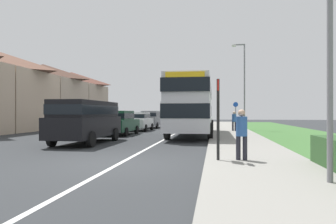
# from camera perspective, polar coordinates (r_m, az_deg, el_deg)

# --- Properties ---
(ground_plane) EXTENTS (120.00, 120.00, 0.00)m
(ground_plane) POSITION_cam_1_polar(r_m,az_deg,el_deg) (9.51, -9.21, -9.61)
(ground_plane) COLOR #2D3033
(lane_marking_centre) EXTENTS (0.14, 60.00, 0.01)m
(lane_marking_centre) POSITION_cam_1_polar(r_m,az_deg,el_deg) (17.24, -0.97, -5.32)
(lane_marking_centre) COLOR silver
(lane_marking_centre) RESTS_ON ground_plane
(pavement_near_side) EXTENTS (3.20, 68.00, 0.12)m
(pavement_near_side) POSITION_cam_1_polar(r_m,az_deg,el_deg) (15.06, 13.74, -5.86)
(pavement_near_side) COLOR gray
(pavement_near_side) RESTS_ON ground_plane
(double_decker_bus) EXTENTS (2.80, 10.13, 3.70)m
(double_decker_bus) POSITION_cam_1_polar(r_m,az_deg,el_deg) (20.32, 4.54, 1.50)
(double_decker_bus) COLOR #BCBCC1
(double_decker_bus) RESTS_ON ground_plane
(parked_van_black) EXTENTS (2.11, 5.34, 2.15)m
(parked_van_black) POSITION_cam_1_polar(r_m,az_deg,el_deg) (15.99, -15.08, -1.13)
(parked_van_black) COLOR black
(parked_van_black) RESTS_ON ground_plane
(parked_car_dark_green) EXTENTS (1.87, 4.46, 1.69)m
(parked_car_dark_green) POSITION_cam_1_polar(r_m,az_deg,el_deg) (21.51, -9.08, -1.82)
(parked_car_dark_green) COLOR #19472D
(parked_car_dark_green) RESTS_ON ground_plane
(parked_car_white) EXTENTS (1.89, 4.03, 1.60)m
(parked_car_white) POSITION_cam_1_polar(r_m,az_deg,el_deg) (26.22, -5.49, -1.61)
(parked_car_white) COLOR silver
(parked_car_white) RESTS_ON ground_plane
(parked_car_grey) EXTENTS (1.91, 4.20, 1.73)m
(parked_car_grey) POSITION_cam_1_polar(r_m,az_deg,el_deg) (31.04, -3.22, -1.26)
(parked_car_grey) COLOR slate
(parked_car_grey) RESTS_ON ground_plane
(pedestrian_at_stop) EXTENTS (0.34, 0.34, 1.67)m
(pedestrian_at_stop) POSITION_cam_1_polar(r_m,az_deg,el_deg) (9.55, 13.68, -3.68)
(pedestrian_at_stop) COLOR #23232D
(pedestrian_at_stop) RESTS_ON ground_plane
(pedestrian_walking_away) EXTENTS (0.34, 0.34, 1.67)m
(pedestrian_walking_away) POSITION_cam_1_polar(r_m,az_deg,el_deg) (24.57, 12.33, -1.49)
(pedestrian_walking_away) COLOR #23232D
(pedestrian_walking_away) RESTS_ON ground_plane
(bus_stop_sign) EXTENTS (0.09, 0.52, 2.60)m
(bus_stop_sign) POSITION_cam_1_polar(r_m,az_deg,el_deg) (9.39, 9.40, -0.30)
(bus_stop_sign) COLOR black
(bus_stop_sign) RESTS_ON ground_plane
(cycle_route_sign) EXTENTS (0.44, 0.08, 2.52)m
(cycle_route_sign) POSITION_cam_1_polar(r_m,az_deg,el_deg) (27.95, 12.60, -0.40)
(cycle_route_sign) COLOR slate
(cycle_route_sign) RESTS_ON ground_plane
(street_lamp_mid) EXTENTS (1.14, 0.20, 7.47)m
(street_lamp_mid) POSITION_cam_1_polar(r_m,az_deg,el_deg) (26.94, 13.96, 5.68)
(street_lamp_mid) COLOR slate
(street_lamp_mid) RESTS_ON ground_plane
(house_terrace_far_side) EXTENTS (7.68, 26.35, 6.84)m
(house_terrace_far_side) POSITION_cam_1_polar(r_m,az_deg,el_deg) (32.79, -25.49, 3.14)
(house_terrace_far_side) COLOR #C1A88E
(house_terrace_far_side) RESTS_ON ground_plane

